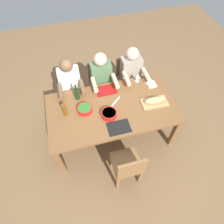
# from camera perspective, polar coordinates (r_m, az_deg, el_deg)

# --- Properties ---
(ground_plane) EXTENTS (8.00, 8.00, 0.00)m
(ground_plane) POSITION_cam_1_polar(r_m,az_deg,el_deg) (3.51, -0.00, -6.09)
(ground_plane) COLOR brown
(dining_table) EXTENTS (1.93, 1.04, 0.74)m
(dining_table) POSITION_cam_1_polar(r_m,az_deg,el_deg) (2.95, -0.00, 0.43)
(dining_table) COLOR brown
(dining_table) RESTS_ON ground_plane
(chair_far_center) EXTENTS (0.40, 0.40, 0.85)m
(chair_far_center) POSITION_cam_1_polar(r_m,az_deg,el_deg) (3.64, -3.54, 9.01)
(chair_far_center) COLOR olive
(chair_far_center) RESTS_ON ground_plane
(diner_far_center) EXTENTS (0.41, 0.53, 1.20)m
(diner_far_center) POSITION_cam_1_polar(r_m,az_deg,el_deg) (3.36, -3.00, 9.50)
(diner_far_center) COLOR #2D2D38
(diner_far_center) RESTS_ON ground_plane
(chair_far_left) EXTENTS (0.40, 0.40, 0.85)m
(chair_far_left) POSITION_cam_1_polar(r_m,az_deg,el_deg) (3.61, -11.83, 7.28)
(chair_far_left) COLOR olive
(chair_far_left) RESTS_ON ground_plane
(diner_far_left) EXTENTS (0.41, 0.53, 1.20)m
(diner_far_left) POSITION_cam_1_polar(r_m,az_deg,el_deg) (3.33, -12.00, 7.63)
(diner_far_left) COLOR #2D2D38
(diner_far_left) RESTS_ON ground_plane
(chair_near_center) EXTENTS (0.40, 0.40, 0.85)m
(chair_near_center) POSITION_cam_1_polar(r_m,az_deg,el_deg) (2.73, 4.83, -15.78)
(chair_near_center) COLOR olive
(chair_near_center) RESTS_ON ground_plane
(chair_far_right) EXTENTS (0.40, 0.40, 0.85)m
(chair_far_right) POSITION_cam_1_polar(r_m,az_deg,el_deg) (3.74, 4.52, 10.50)
(chair_far_right) COLOR olive
(chair_far_right) RESTS_ON ground_plane
(diner_far_right) EXTENTS (0.41, 0.53, 1.20)m
(diner_far_right) POSITION_cam_1_polar(r_m,az_deg,el_deg) (3.47, 5.70, 11.07)
(diner_far_right) COLOR #2D2D38
(diner_far_right) RESTS_ON ground_plane
(serving_bowl_greens) EXTENTS (0.22, 0.22, 0.08)m
(serving_bowl_greens) POSITION_cam_1_polar(r_m,az_deg,el_deg) (2.85, -8.03, 0.87)
(serving_bowl_greens) COLOR red
(serving_bowl_greens) RESTS_ON dining_table
(serving_bowl_pasta) EXTENTS (0.22, 0.22, 0.08)m
(serving_bowl_pasta) POSITION_cam_1_polar(r_m,az_deg,el_deg) (2.77, -0.87, -0.55)
(serving_bowl_pasta) COLOR red
(serving_bowl_pasta) RESTS_ON dining_table
(cutting_board) EXTENTS (0.41, 0.23, 0.02)m
(cutting_board) POSITION_cam_1_polar(r_m,az_deg,el_deg) (3.02, 12.39, 2.78)
(cutting_board) COLOR tan
(cutting_board) RESTS_ON dining_table
(bread_loaf) EXTENTS (0.32, 0.12, 0.09)m
(bread_loaf) POSITION_cam_1_polar(r_m,az_deg,el_deg) (2.97, 12.58, 3.45)
(bread_loaf) COLOR tan
(bread_loaf) RESTS_ON cutting_board
(wine_bottle) EXTENTS (0.08, 0.08, 0.29)m
(wine_bottle) POSITION_cam_1_polar(r_m,az_deg,el_deg) (2.98, -10.31, 5.35)
(wine_bottle) COLOR #193819
(wine_bottle) RESTS_ON dining_table
(beer_bottle) EXTENTS (0.06, 0.06, 0.22)m
(beer_bottle) POSITION_cam_1_polar(r_m,az_deg,el_deg) (2.81, -13.79, 0.61)
(beer_bottle) COLOR brown
(beer_bottle) RESTS_ON dining_table
(wine_glass) EXTENTS (0.08, 0.08, 0.17)m
(wine_glass) POSITION_cam_1_polar(r_m,az_deg,el_deg) (3.21, 7.59, 10.47)
(wine_glass) COLOR silver
(wine_glass) RESTS_ON dining_table
(placemat_far_center) EXTENTS (0.32, 0.23, 0.01)m
(placemat_far_center) POSITION_cam_1_polar(r_m,az_deg,el_deg) (3.12, -1.76, 6.43)
(placemat_far_center) COLOR maroon
(placemat_far_center) RESTS_ON dining_table
(placemat_near_center) EXTENTS (0.32, 0.23, 0.01)m
(placemat_near_center) POSITION_cam_1_polar(r_m,az_deg,el_deg) (2.70, 2.03, -4.56)
(placemat_near_center) COLOR black
(placemat_near_center) RESTS_ON dining_table
(fork_far_right) EXTENTS (0.04, 0.17, 0.01)m
(fork_far_right) POSITION_cam_1_polar(r_m,az_deg,el_deg) (3.29, 9.77, 8.60)
(fork_far_right) COLOR silver
(fork_far_right) RESTS_ON dining_table
(carving_knife) EXTENTS (0.19, 0.17, 0.01)m
(carving_knife) POSITION_cam_1_polar(r_m,az_deg,el_deg) (2.97, 1.09, 3.11)
(carving_knife) COLOR silver
(carving_knife) RESTS_ON dining_table
(napkin_stack) EXTENTS (0.14, 0.14, 0.02)m
(napkin_stack) POSITION_cam_1_polar(r_m,az_deg,el_deg) (3.26, 11.57, 7.97)
(napkin_stack) COLOR white
(napkin_stack) RESTS_ON dining_table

